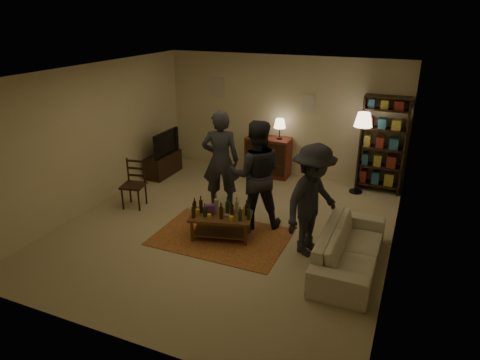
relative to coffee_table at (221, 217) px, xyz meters
The scene contains 13 objects.
floor 0.53m from the coffee_table, 99.64° to the left, with size 6.00×6.00×0.00m, color #C6B793.
room_shell 3.70m from the coffee_table, 102.00° to the left, with size 6.00×6.00×6.00m.
rug 0.38m from the coffee_table, 69.52° to the right, with size 2.20×1.50×0.01m, color maroon.
coffee_table is the anchor object (origin of this frame).
dining_chair 2.15m from the coffee_table, 166.75° to the left, with size 0.49×0.49×0.96m.
tv_stand 3.31m from the coffee_table, 139.28° to the left, with size 0.40×1.00×1.06m.
dresser 3.08m from the coffee_table, 94.71° to the left, with size 1.00×0.50×1.36m.
bookshelf 3.88m from the coffee_table, 55.13° to the left, with size 0.90×0.34×2.02m.
floor_lamp 3.54m from the coffee_table, 57.87° to the left, with size 0.36×0.36×1.71m.
sofa 2.14m from the coffee_table, ahead, with size 2.08×0.81×0.61m, color beige.
person_left 1.33m from the coffee_table, 115.31° to the left, with size 0.70×0.46×1.92m, color #282830.
person_right 0.95m from the coffee_table, 61.12° to the left, with size 0.93×0.73×1.92m, color #222229.
person_by_sofa 1.58m from the coffee_table, ahead, with size 1.16×0.67×1.79m, color #23242A.
Camera 1 is at (2.87, -6.10, 3.61)m, focal length 32.00 mm.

